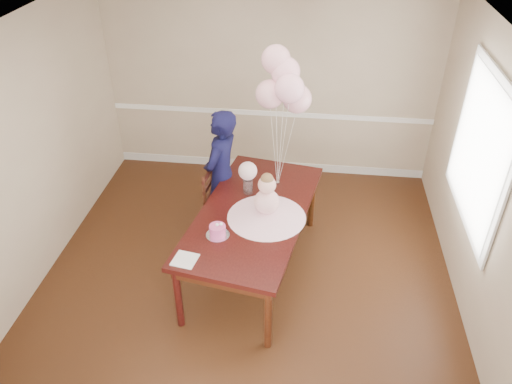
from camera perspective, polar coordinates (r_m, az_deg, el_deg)
name	(u,v)px	position (r m, az deg, el deg)	size (l,w,h in m)	color
floor	(246,285)	(5.56, -1.18, -10.58)	(4.50, 5.00, 0.00)	black
ceiling	(242,39)	(4.14, -1.63, 17.08)	(4.50, 5.00, 0.02)	white
wall_back	(270,83)	(6.93, 1.61, 12.37)	(4.50, 0.02, 2.70)	tan
wall_left	(20,167)	(5.47, -25.41, 2.62)	(0.02, 5.00, 2.70)	tan
wall_right	(491,198)	(4.96, 25.30, -0.64)	(0.02, 5.00, 2.70)	tan
chair_rail_trim	(269,113)	(7.10, 1.54, 8.96)	(4.50, 0.02, 0.07)	white
baseboard_trim	(269,165)	(7.50, 1.45, 3.14)	(4.50, 0.02, 0.12)	silver
window_frame	(480,151)	(5.27, 24.27, 4.24)	(0.02, 1.66, 1.56)	white
window_blinds	(479,151)	(5.26, 24.09, 4.26)	(0.01, 1.50, 1.40)	silver
dining_table_top	(253,213)	(5.26, -0.32, -2.46)	(1.08, 2.15, 0.05)	black
table_apron	(253,219)	(5.31, -0.32, -3.16)	(0.97, 2.04, 0.11)	black
table_leg_fl	(178,297)	(4.97, -8.88, -11.79)	(0.08, 0.08, 0.75)	black
table_leg_fr	(268,318)	(4.73, 1.41, -14.22)	(0.08, 0.08, 0.75)	black
table_leg_bl	(243,189)	(6.38, -1.54, 0.39)	(0.08, 0.08, 0.75)	black
table_leg_br	(312,200)	(6.19, 6.41, -0.97)	(0.08, 0.08, 0.75)	black
baby_skirt	(267,213)	(5.13, 1.22, -2.39)	(0.82, 0.82, 0.11)	#F4B4CB
baby_torso	(267,202)	(5.05, 1.24, -1.11)	(0.26, 0.26, 0.26)	#FFA1D0
baby_head	(267,185)	(4.94, 1.26, 0.83)	(0.18, 0.18, 0.18)	beige
baby_hair	(267,179)	(4.90, 1.27, 1.46)	(0.13, 0.13, 0.13)	brown
cake_platter	(218,235)	(4.94, -4.39, -4.92)	(0.24, 0.24, 0.01)	silver
birthday_cake	(218,230)	(4.90, -4.42, -4.39)	(0.16, 0.16, 0.11)	#D5438E
cake_flower_a	(217,225)	(4.86, -4.46, -3.74)	(0.03, 0.03, 0.03)	white
cake_flower_b	(221,224)	(4.87, -4.01, -3.67)	(0.03, 0.03, 0.03)	white
rose_vase_near	(248,186)	(5.49, -0.93, 0.70)	(0.11, 0.11, 0.17)	silver
roses_near	(248,171)	(5.38, -0.95, 2.42)	(0.20, 0.20, 0.20)	beige
napkin	(185,260)	(4.69, -8.12, -7.67)	(0.22, 0.22, 0.01)	white
balloon_weight	(278,183)	(5.68, 2.49, 1.05)	(0.04, 0.04, 0.02)	#B8B8BC
balloon_a	(270,94)	(5.21, 1.61, 11.12)	(0.30, 0.30, 0.30)	#F1AAB9
balloon_b	(290,89)	(5.07, 3.85, 11.71)	(0.30, 0.30, 0.30)	#FFB4D0
balloon_c	(285,72)	(5.19, 3.39, 13.57)	(0.30, 0.30, 0.30)	#FFB4CD
balloon_d	(276,60)	(5.20, 2.30, 14.89)	(0.30, 0.30, 0.30)	#F3ACBE
balloon_e	(297,99)	(5.25, 4.74, 10.56)	(0.30, 0.30, 0.30)	#EDA8B8
balloon_ribbon_a	(274,147)	(5.46, 2.05, 5.12)	(0.00, 0.00, 0.90)	white
balloon_ribbon_b	(283,146)	(5.39, 3.10, 5.32)	(0.00, 0.00, 1.01)	white
balloon_ribbon_c	(281,137)	(5.44, 2.89, 6.27)	(0.00, 0.00, 1.12)	white
balloon_ribbon_d	(277,132)	(5.44, 2.38, 6.90)	(0.00, 0.00, 1.23)	white
balloon_ribbon_e	(287,149)	(5.48, 3.53, 4.87)	(0.00, 0.00, 0.85)	silver
dining_chair_seat	(225,208)	(5.97, -3.61, -1.89)	(0.40, 0.40, 0.05)	#371C0F
chair_leg_fl	(208,229)	(6.01, -5.50, -4.24)	(0.04, 0.04, 0.40)	#371A0F
chair_leg_fr	(235,233)	(5.93, -2.44, -4.71)	(0.04, 0.04, 0.40)	#37200F
chair_leg_bl	(216,213)	(6.26, -4.57, -2.42)	(0.04, 0.04, 0.40)	#3C1D10
chair_leg_br	(242,217)	(6.18, -1.64, -2.84)	(0.04, 0.04, 0.40)	#3C2110
chair_back_post_l	(204,196)	(5.73, -5.93, -0.42)	(0.04, 0.04, 0.52)	#3E1C11
chair_back_post_r	(213,180)	(5.99, -4.95, 1.32)	(0.04, 0.04, 0.52)	#36160E
chair_slat_low	(209,196)	(5.92, -5.37, -0.42)	(0.03, 0.37, 0.05)	black
chair_slat_mid	(209,185)	(5.84, -5.45, 0.77)	(0.03, 0.37, 0.05)	black
chair_slat_top	(208,175)	(5.76, -5.52, 2.00)	(0.03, 0.37, 0.05)	#35120E
woman	(222,175)	(5.84, -3.96, 1.96)	(0.59, 0.39, 1.62)	black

